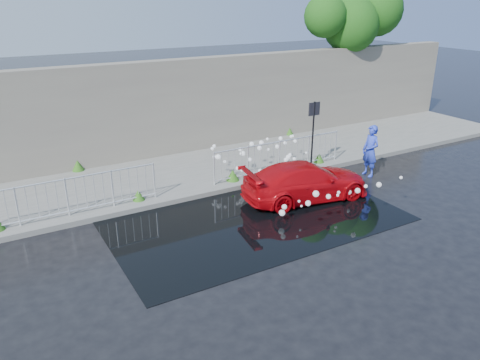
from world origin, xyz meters
The scene contains 13 objects.
ground centered at (0.00, 0.00, 0.00)m, with size 90.00×90.00×0.00m, color black.
pavement centered at (0.00, 5.00, 0.07)m, with size 30.00×4.00×0.15m, color #5F605B.
curb centered at (0.00, 3.00, 0.08)m, with size 30.00×0.25×0.16m, color #5F605B.
retaining_wall centered at (0.00, 7.20, 1.90)m, with size 30.00×0.60×3.50m, color #6B645A.
puddle centered at (0.50, 1.00, 0.01)m, with size 8.00×5.00×0.01m, color black.
sign_post centered at (4.20, 3.10, 1.72)m, with size 0.45×0.06×2.50m.
tree centered at (9.81, 7.41, 4.86)m, with size 5.10×2.48×6.38m.
railing_left centered at (-4.00, 3.35, 0.74)m, with size 5.05×0.05×1.10m.
railing_right centered at (3.00, 3.35, 0.74)m, with size 5.05×0.05×1.10m.
weeds centered at (-0.26, 4.51, 0.32)m, with size 12.17×3.93×0.37m.
water_spray centered at (2.45, 2.45, 0.73)m, with size 3.61×5.50×1.06m.
red_car centered at (2.57, 1.29, 0.57)m, with size 1.61×3.95×1.15m, color #B2070D.
person centered at (5.69, 1.80, 0.89)m, with size 0.65×0.43×1.78m, color blue.
Camera 1 is at (-5.75, -9.11, 5.80)m, focal length 35.00 mm.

